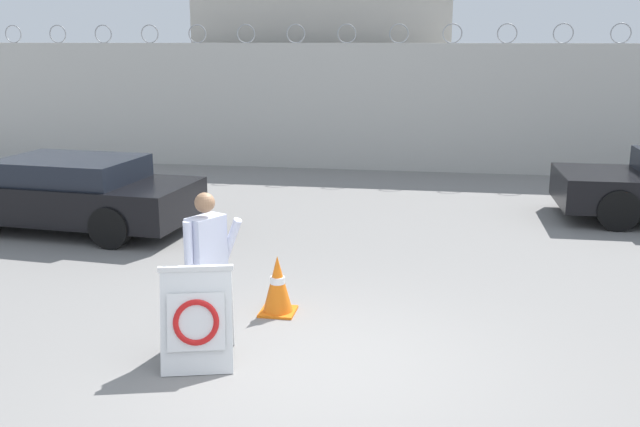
{
  "coord_description": "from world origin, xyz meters",
  "views": [
    {
      "loc": [
        1.06,
        -6.45,
        3.18
      ],
      "look_at": [
        -0.33,
        1.76,
        1.13
      ],
      "focal_mm": 40.0,
      "sensor_mm": 36.0,
      "label": 1
    }
  ],
  "objects_px": {
    "security_guard": "(207,262)",
    "parked_car_front_coupe": "(63,193)",
    "traffic_cone_mid": "(278,285)",
    "barricade_sign": "(197,316)"
  },
  "relations": [
    {
      "from": "security_guard",
      "to": "parked_car_front_coupe",
      "type": "relative_size",
      "value": 0.35
    },
    {
      "from": "barricade_sign",
      "to": "traffic_cone_mid",
      "type": "xyz_separation_m",
      "value": [
        0.49,
        1.45,
        -0.15
      ]
    },
    {
      "from": "security_guard",
      "to": "parked_car_front_coupe",
      "type": "distance_m",
      "value": 5.67
    },
    {
      "from": "traffic_cone_mid",
      "to": "security_guard",
      "type": "bearing_deg",
      "value": -120.29
    },
    {
      "from": "traffic_cone_mid",
      "to": "parked_car_front_coupe",
      "type": "bearing_deg",
      "value": 144.65
    },
    {
      "from": "security_guard",
      "to": "traffic_cone_mid",
      "type": "bearing_deg",
      "value": -3.04
    },
    {
      "from": "security_guard",
      "to": "traffic_cone_mid",
      "type": "relative_size",
      "value": 2.32
    },
    {
      "from": "barricade_sign",
      "to": "traffic_cone_mid",
      "type": "bearing_deg",
      "value": 56.28
    },
    {
      "from": "barricade_sign",
      "to": "traffic_cone_mid",
      "type": "relative_size",
      "value": 1.43
    },
    {
      "from": "security_guard",
      "to": "parked_car_front_coupe",
      "type": "bearing_deg",
      "value": 71.09
    }
  ]
}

